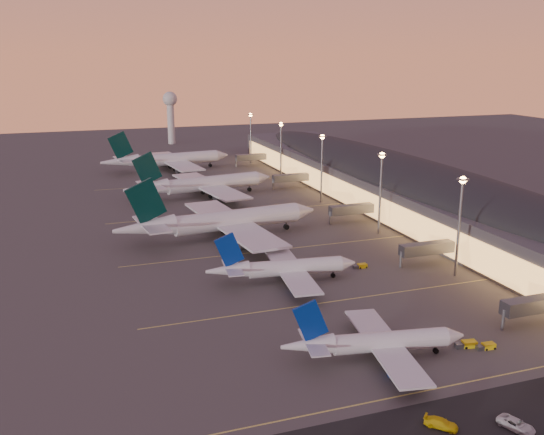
# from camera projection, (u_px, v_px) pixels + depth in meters

# --- Properties ---
(ground) EXTENTS (700.00, 700.00, 0.00)m
(ground) POSITION_uv_depth(u_px,v_px,m) (327.00, 293.00, 143.71)
(ground) COLOR #3E3B39
(airliner_narrow_south) EXTENTS (35.30, 31.89, 12.63)m
(airliner_narrow_south) POSITION_uv_depth(u_px,v_px,m) (375.00, 343.00, 112.05)
(airliner_narrow_south) COLOR silver
(airliner_narrow_south) RESTS_ON ground
(airliner_narrow_north) EXTENTS (38.22, 34.36, 13.64)m
(airliner_narrow_north) POSITION_uv_depth(u_px,v_px,m) (283.00, 268.00, 150.17)
(airliner_narrow_north) COLOR silver
(airliner_narrow_north) RESTS_ON ground
(airliner_wide_near) EXTENTS (65.29, 59.83, 20.88)m
(airliner_wide_near) POSITION_uv_depth(u_px,v_px,m) (221.00, 221.00, 185.31)
(airliner_wide_near) COLOR silver
(airliner_wide_near) RESTS_ON ground
(airliner_wide_mid) EXTENTS (61.72, 56.89, 19.79)m
(airliner_wide_mid) POSITION_uv_depth(u_px,v_px,m) (201.00, 184.00, 239.34)
(airliner_wide_mid) COLOR silver
(airliner_wide_mid) RESTS_ON ground
(airliner_wide_far) EXTENTS (63.70, 58.44, 20.38)m
(airliner_wide_far) POSITION_uv_depth(u_px,v_px,m) (167.00, 160.00, 294.29)
(airliner_wide_far) COLOR silver
(airliner_wide_far) RESTS_ON ground
(terminal_building) EXTENTS (56.35, 255.00, 17.46)m
(terminal_building) POSITION_uv_depth(u_px,v_px,m) (398.00, 181.00, 227.19)
(terminal_building) COLOR #444449
(terminal_building) RESTS_ON ground
(light_masts) EXTENTS (2.20, 217.20, 25.90)m
(light_masts) POSITION_uv_depth(u_px,v_px,m) (345.00, 166.00, 209.85)
(light_masts) COLOR gray
(light_masts) RESTS_ON ground
(radar_tower) EXTENTS (9.00, 9.00, 32.50)m
(radar_tower) POSITION_uv_depth(u_px,v_px,m) (170.00, 109.00, 378.07)
(radar_tower) COLOR silver
(radar_tower) RESTS_ON ground
(service_lane) EXTENTS (260.00, 16.00, 0.01)m
(service_lane) POSITION_uv_depth(u_px,v_px,m) (478.00, 425.00, 92.69)
(service_lane) COLOR black
(service_lane) RESTS_ON ground
(lane_markings) EXTENTS (90.00, 180.36, 0.00)m
(lane_markings) POSITION_uv_depth(u_px,v_px,m) (271.00, 245.00, 180.15)
(lane_markings) COLOR #D8C659
(lane_markings) RESTS_ON ground
(baggage_tug_a) EXTENTS (3.81, 1.84, 1.11)m
(baggage_tug_a) POSITION_uv_depth(u_px,v_px,m) (486.00, 346.00, 116.50)
(baggage_tug_a) COLOR yellow
(baggage_tug_a) RESTS_ON ground
(baggage_tug_b) EXTENTS (4.38, 2.32, 1.24)m
(baggage_tug_b) POSITION_uv_depth(u_px,v_px,m) (467.00, 344.00, 117.19)
(baggage_tug_b) COLOR yellow
(baggage_tug_b) RESTS_ON ground
(baggage_tug_c) EXTENTS (3.76, 1.76, 1.11)m
(baggage_tug_c) POSITION_uv_depth(u_px,v_px,m) (361.00, 266.00, 160.65)
(baggage_tug_c) COLOR yellow
(baggage_tug_c) RESTS_ON ground
(service_van_b) EXTENTS (5.04, 5.13, 1.48)m
(service_van_b) POSITION_uv_depth(u_px,v_px,m) (441.00, 423.00, 91.82)
(service_van_b) COLOR yellow
(service_van_b) RESTS_ON ground
(service_van_c) EXTENTS (4.37, 6.23, 1.58)m
(service_van_c) POSITION_uv_depth(u_px,v_px,m) (516.00, 425.00, 91.41)
(service_van_c) COLOR silver
(service_van_c) RESTS_ON ground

